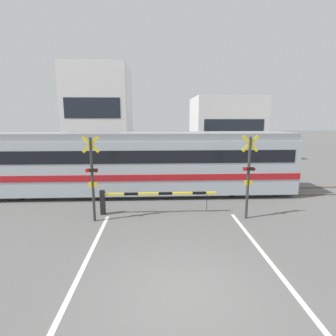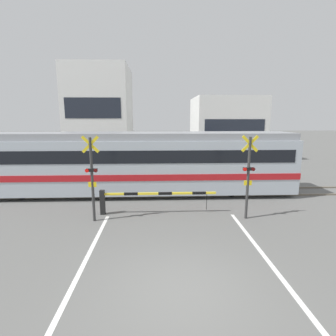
# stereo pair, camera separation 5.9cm
# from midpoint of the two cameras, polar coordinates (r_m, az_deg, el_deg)

# --- Properties ---
(ground_plane) EXTENTS (160.00, 160.00, 0.00)m
(ground_plane) POSITION_cam_midpoint_polar(r_m,az_deg,el_deg) (6.99, 3.13, -25.41)
(ground_plane) COLOR #60605E
(rail_track_near) EXTENTS (50.00, 0.10, 0.08)m
(rail_track_near) POSITION_cam_midpoint_polar(r_m,az_deg,el_deg) (13.96, 0.10, -6.19)
(rail_track_near) COLOR #6B6051
(rail_track_near) RESTS_ON ground_plane
(rail_track_far) EXTENTS (50.00, 0.10, 0.08)m
(rail_track_far) POSITION_cam_midpoint_polar(r_m,az_deg,el_deg) (15.33, -0.13, -4.62)
(rail_track_far) COLOR #6B6051
(rail_track_far) RESTS_ON ground_plane
(road_stripe_left) EXTENTS (0.14, 9.04, 0.01)m
(road_stripe_left) POSITION_cam_midpoint_polar(r_m,az_deg,el_deg) (7.68, -19.38, -22.32)
(road_stripe_left) COLOR white
(road_stripe_left) RESTS_ON ground_plane
(road_stripe_right) EXTENTS (0.14, 9.04, 0.01)m
(road_stripe_right) POSITION_cam_midpoint_polar(r_m,az_deg,el_deg) (8.08, 23.45, -20.86)
(road_stripe_right) COLOR white
(road_stripe_right) RESTS_ON ground_plane
(commuter_train) EXTENTS (17.65, 2.71, 3.37)m
(commuter_train) POSITION_cam_midpoint_polar(r_m,az_deg,el_deg) (14.32, -8.36, 1.37)
(commuter_train) COLOR #ADB7C1
(commuter_train) RESTS_ON ground_plane
(crossing_barrier_near) EXTENTS (5.04, 0.20, 1.08)m
(crossing_barrier_near) POSITION_cam_midpoint_polar(r_m,az_deg,el_deg) (11.49, -6.66, -6.34)
(crossing_barrier_near) COLOR black
(crossing_barrier_near) RESTS_ON ground_plane
(crossing_barrier_far) EXTENTS (5.04, 0.20, 1.08)m
(crossing_barrier_far) POSITION_cam_midpoint_polar(r_m,az_deg,el_deg) (17.16, 4.45, -0.54)
(crossing_barrier_far) COLOR black
(crossing_barrier_far) RESTS_ON ground_plane
(crossing_signal_left) EXTENTS (0.68, 0.15, 3.46)m
(crossing_signal_left) POSITION_cam_midpoint_polar(r_m,az_deg,el_deg) (10.76, -16.07, -1.46)
(crossing_signal_left) COLOR #333333
(crossing_signal_left) RESTS_ON ground_plane
(crossing_signal_right) EXTENTS (0.68, 0.15, 3.46)m
(crossing_signal_right) POSITION_cam_midpoint_polar(r_m,az_deg,el_deg) (11.09, 17.22, -1.17)
(crossing_signal_right) COLOR #333333
(crossing_signal_right) RESTS_ON ground_plane
(pedestrian) EXTENTS (0.38, 0.24, 1.81)m
(pedestrian) POSITION_cam_midpoint_polar(r_m,az_deg,el_deg) (19.55, -3.27, 1.78)
(pedestrian) COLOR #33384C
(pedestrian) RESTS_ON ground_plane
(building_left_of_street) EXTENTS (5.92, 6.47, 9.08)m
(building_left_of_street) POSITION_cam_midpoint_polar(r_m,az_deg,el_deg) (27.91, -14.38, 11.37)
(building_left_of_street) COLOR white
(building_left_of_street) RESTS_ON ground_plane
(building_right_of_street) EXTENTS (6.65, 6.47, 6.18)m
(building_right_of_street) POSITION_cam_midpoint_polar(r_m,az_deg,el_deg) (28.27, 12.49, 8.50)
(building_right_of_street) COLOR white
(building_right_of_street) RESTS_ON ground_plane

